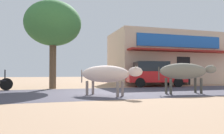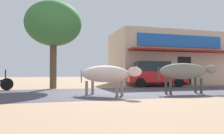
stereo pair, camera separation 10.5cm
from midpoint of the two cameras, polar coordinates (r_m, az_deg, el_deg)
The scene contains 8 objects.
ground at distance 9.80m, azimuth -3.96°, elevation -6.84°, with size 80.00×80.00×0.00m, color tan.
asphalt_road at distance 9.80m, azimuth -3.96°, elevation -6.83°, with size 72.00×5.43×0.00m, color #413E49.
storefront_right_club at distance 18.66m, azimuth 13.59°, elevation 2.15°, with size 8.77×5.47×4.18m.
roadside_tree at distance 13.04m, azimuth -15.63°, elevation 10.94°, with size 3.21×3.21×5.03m.
parked_hatchback_car at distance 14.52m, azimuth 10.82°, elevation -1.77°, with size 4.05×2.55×1.64m.
cow_near_brown at distance 8.50m, azimuth -1.91°, elevation -1.93°, with size 2.23×2.12×1.19m.
cow_far_dark at distance 9.89m, azimuth 18.53°, elevation -1.15°, with size 2.79×0.84×1.32m.
pedestrian_by_shop at distance 16.56m, azimuth 19.01°, elevation -1.64°, with size 0.44×0.61×1.48m.
Camera 1 is at (-2.17, -9.51, 0.90)m, focal length 34.36 mm.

